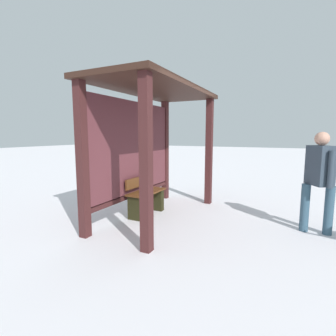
% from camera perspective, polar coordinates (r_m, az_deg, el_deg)
% --- Properties ---
extents(ground_plane, '(60.00, 60.00, 0.00)m').
position_cam_1_polar(ground_plane, '(5.18, -2.09, -10.84)').
color(ground_plane, white).
extents(bus_shelter, '(3.11, 1.44, 2.53)m').
position_cam_1_polar(bus_shelter, '(5.04, -4.60, 8.99)').
color(bus_shelter, '#401D1D').
rests_on(bus_shelter, ground).
extents(bench_left_inside, '(0.94, 0.41, 0.77)m').
position_cam_1_polar(bench_left_inside, '(5.23, -5.02, -6.85)').
color(bench_left_inside, '#583217').
rests_on(bench_left_inside, ground).
extents(person_walking, '(0.56, 0.54, 1.68)m').
position_cam_1_polar(person_walking, '(4.81, 30.90, -1.36)').
color(person_walking, '#323F4D').
rests_on(person_walking, ground).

